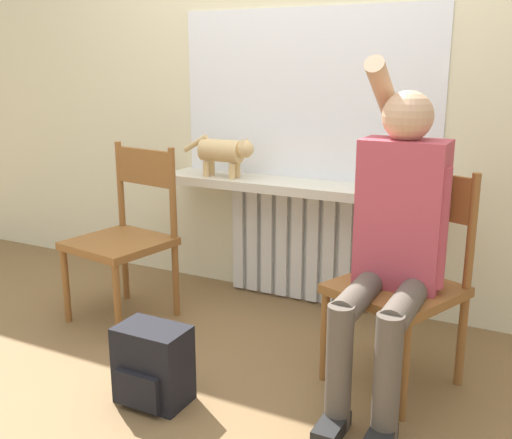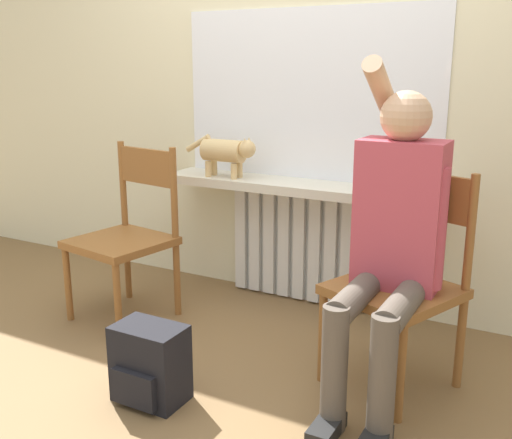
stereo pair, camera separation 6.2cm
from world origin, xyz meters
TOP-DOWN VIEW (x-y plane):
  - ground_plane at (0.00, 0.00)m, footprint 12.00×12.00m
  - wall_with_window at (0.00, 1.23)m, footprint 7.00×0.06m
  - radiator at (-0.00, 1.15)m, footprint 0.86×0.08m
  - windowsill at (0.00, 1.06)m, footprint 1.56×0.29m
  - window_glass at (0.00, 1.20)m, footprint 1.50×0.01m
  - chair_left at (-0.72, 0.50)m, footprint 0.53×0.53m
  - chair_right at (0.75, 0.50)m, footprint 0.59×0.59m
  - person at (0.73, 0.38)m, footprint 0.36×0.99m
  - cat at (-0.40, 1.00)m, footprint 0.45×0.13m
  - backpack at (-0.09, -0.14)m, footprint 0.29×0.22m

SIDE VIEW (x-z plane):
  - ground_plane at x=0.00m, z-range 0.00..0.00m
  - backpack at x=-0.09m, z-range 0.00..0.32m
  - radiator at x=0.00m, z-range 0.00..0.66m
  - chair_left at x=-0.72m, z-range 0.00..0.92m
  - chair_right at x=0.75m, z-range 0.00..0.92m
  - person at x=0.73m, z-range 0.00..1.37m
  - windowsill at x=0.00m, z-range 0.66..0.71m
  - cat at x=-0.40m, z-range 0.74..0.98m
  - window_glass at x=0.00m, z-range 0.71..1.63m
  - wall_with_window at x=0.00m, z-range 0.00..2.70m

